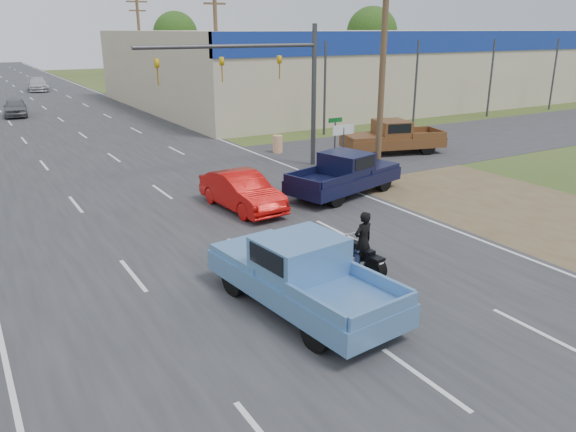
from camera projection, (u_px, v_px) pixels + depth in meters
ground at (424, 379)px, 11.35m from camera, size 200.00×200.00×0.00m
main_road at (61, 120)px, 43.89m from camera, size 15.00×180.00×0.02m
cross_road at (148, 182)px, 25.99m from camera, size 120.00×10.00×0.02m
dirt_verge at (447, 189)px, 24.85m from camera, size 8.00×18.00×0.01m
big_box_store at (381, 64)px, 58.39m from camera, size 50.00×28.10×6.60m
utility_pole_1 at (383, 63)px, 24.87m from camera, size 2.00×0.28×10.00m
utility_pole_2 at (217, 50)px, 39.52m from camera, size 2.00×0.28×10.00m
utility_pole_3 at (140, 45)px, 54.16m from camera, size 2.00×0.28×10.00m
tree_3 at (372, 33)px, 93.16m from camera, size 8.40×8.40×10.40m
tree_5 at (175, 34)px, 101.41m from camera, size 7.98×7.98×9.88m
barrel_0 at (365, 177)px, 24.85m from camera, size 0.56×0.56×1.00m
barrel_1 at (278, 144)px, 31.96m from camera, size 0.56×0.56×1.00m
lane_sign at (343, 138)px, 26.13m from camera, size 1.20×0.08×2.52m
street_name_sign at (335, 138)px, 27.74m from camera, size 0.80×0.08×2.61m
signal_mast at (267, 72)px, 26.50m from camera, size 9.12×0.40×7.00m
red_convertible at (242, 192)px, 21.82m from camera, size 1.87×4.52×1.46m
motorcycle at (363, 259)px, 16.15m from camera, size 0.61×1.98×1.00m
rider at (363, 244)px, 16.04m from camera, size 0.68×0.48×1.76m
blue_pickup at (299, 273)px, 14.01m from camera, size 2.77×5.87×1.88m
navy_pickup at (346, 173)px, 23.83m from camera, size 5.80×3.43×1.81m
brown_pickup at (391, 137)px, 31.67m from camera, size 6.04×3.62×1.88m
distant_car_grey at (15, 107)px, 45.27m from camera, size 2.14×4.39×1.44m
distant_car_silver at (38, 84)px, 63.92m from camera, size 2.51×5.26×1.48m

